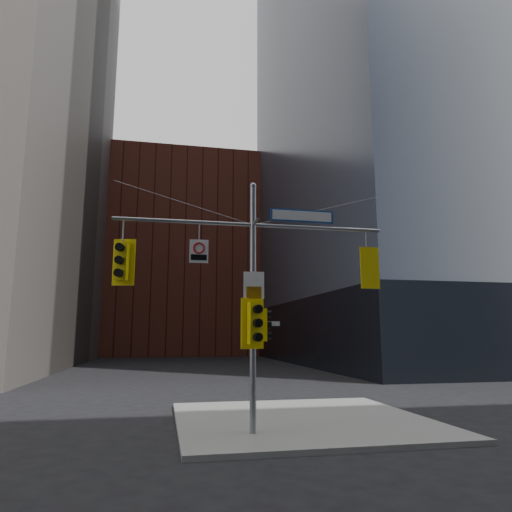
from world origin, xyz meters
name	(u,v)px	position (x,y,z in m)	size (l,w,h in m)	color
ground	(269,458)	(0.00, 0.00, 0.00)	(160.00, 160.00, 0.00)	black
sidewalk_corner	(302,420)	(2.00, 4.00, 0.07)	(8.00, 8.00, 0.15)	gray
podium_ne	(461,332)	(28.00, 32.00, 3.00)	(36.40, 36.40, 6.00)	black
brick_midrise	(182,259)	(0.00, 58.00, 14.00)	(26.00, 20.00, 28.00)	maroon
signal_assembly	(253,278)	(0.00, 1.99, 4.42)	(8.00, 0.80, 7.30)	gray
traffic_light_west_arm	(122,261)	(-3.68, 2.01, 4.80)	(0.61, 0.57, 1.31)	yellow
traffic_light_east_arm	(367,269)	(3.56, 1.99, 4.80)	(0.60, 0.48, 1.26)	yellow
traffic_light_pole_side	(264,325)	(0.32, 2.00, 3.08)	(0.36, 0.30, 0.93)	yellow
traffic_light_pole_front	(255,323)	(0.00, 1.73, 3.12)	(0.67, 0.60, 1.42)	yellow
street_sign_blade	(302,216)	(1.51, 2.00, 6.35)	(1.98, 0.07, 0.38)	#103E92
regulatory_sign_arm	(199,250)	(-1.58, 1.97, 5.17)	(0.54, 0.07, 0.67)	silver
regulatory_sign_pole	(254,286)	(0.00, 1.88, 4.18)	(0.59, 0.10, 0.78)	silver
street_blade_ew	(268,324)	(0.45, 2.00, 3.12)	(0.67, 0.04, 0.13)	silver
street_blade_ns	(250,329)	(0.00, 2.45, 2.96)	(0.05, 0.70, 0.14)	#145926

